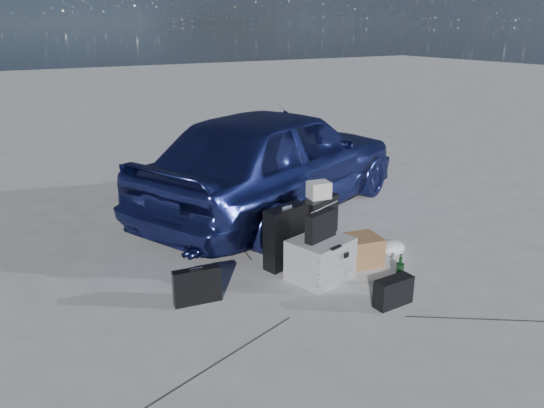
{
  "coord_description": "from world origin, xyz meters",
  "views": [
    {
      "loc": [
        -2.92,
        -3.7,
        2.48
      ],
      "look_at": [
        -0.19,
        0.85,
        0.68
      ],
      "focal_mm": 35.0,
      "sensor_mm": 36.0,
      "label": 1
    }
  ],
  "objects_px": {
    "suitcase_right": "(319,224)",
    "cardboard_box": "(360,250)",
    "suitcase_left": "(286,237)",
    "green_bottle": "(400,270)",
    "car": "(276,159)",
    "duffel_bag": "(291,231)",
    "pelican_case": "(320,259)",
    "briefcase": "(197,286)"
  },
  "relations": [
    {
      "from": "cardboard_box",
      "to": "briefcase",
      "type": "bearing_deg",
      "value": 176.53
    },
    {
      "from": "suitcase_left",
      "to": "green_bottle",
      "type": "distance_m",
      "value": 1.23
    },
    {
      "from": "pelican_case",
      "to": "duffel_bag",
      "type": "distance_m",
      "value": 0.93
    },
    {
      "from": "briefcase",
      "to": "suitcase_left",
      "type": "xyz_separation_m",
      "value": [
        1.15,
        0.27,
        0.16
      ]
    },
    {
      "from": "duffel_bag",
      "to": "cardboard_box",
      "type": "relative_size",
      "value": 1.55
    },
    {
      "from": "suitcase_left",
      "to": "suitcase_right",
      "type": "xyz_separation_m",
      "value": [
        0.54,
        0.15,
        -0.02
      ]
    },
    {
      "from": "suitcase_right",
      "to": "pelican_case",
      "type": "bearing_deg",
      "value": -145.1
    },
    {
      "from": "car",
      "to": "briefcase",
      "type": "bearing_deg",
      "value": 109.56
    },
    {
      "from": "suitcase_left",
      "to": "suitcase_right",
      "type": "distance_m",
      "value": 0.56
    },
    {
      "from": "green_bottle",
      "to": "car",
      "type": "bearing_deg",
      "value": 88.38
    },
    {
      "from": "car",
      "to": "suitcase_left",
      "type": "distance_m",
      "value": 1.79
    },
    {
      "from": "suitcase_left",
      "to": "suitcase_right",
      "type": "height_order",
      "value": "suitcase_left"
    },
    {
      "from": "briefcase",
      "to": "car",
      "type": "bearing_deg",
      "value": 51.47
    },
    {
      "from": "cardboard_box",
      "to": "green_bottle",
      "type": "bearing_deg",
      "value": -87.18
    },
    {
      "from": "suitcase_right",
      "to": "green_bottle",
      "type": "bearing_deg",
      "value": -100.86
    },
    {
      "from": "car",
      "to": "cardboard_box",
      "type": "bearing_deg",
      "value": 153.85
    },
    {
      "from": "car",
      "to": "suitcase_right",
      "type": "bearing_deg",
      "value": 145.83
    },
    {
      "from": "cardboard_box",
      "to": "green_bottle",
      "type": "relative_size",
      "value": 1.36
    },
    {
      "from": "pelican_case",
      "to": "suitcase_left",
      "type": "xyz_separation_m",
      "value": [
        -0.14,
        0.44,
        0.12
      ]
    },
    {
      "from": "cardboard_box",
      "to": "green_bottle",
      "type": "xyz_separation_m",
      "value": [
        0.03,
        -0.58,
        -0.0
      ]
    },
    {
      "from": "duffel_bag",
      "to": "pelican_case",
      "type": "bearing_deg",
      "value": -105.02
    },
    {
      "from": "suitcase_right",
      "to": "cardboard_box",
      "type": "xyz_separation_m",
      "value": [
        0.17,
        -0.54,
        -0.16
      ]
    },
    {
      "from": "pelican_case",
      "to": "briefcase",
      "type": "height_order",
      "value": "pelican_case"
    },
    {
      "from": "car",
      "to": "pelican_case",
      "type": "distance_m",
      "value": 2.16
    },
    {
      "from": "pelican_case",
      "to": "briefcase",
      "type": "relative_size",
      "value": 1.31
    },
    {
      "from": "car",
      "to": "suitcase_right",
      "type": "height_order",
      "value": "car"
    },
    {
      "from": "green_bottle",
      "to": "duffel_bag",
      "type": "bearing_deg",
      "value": 104.67
    },
    {
      "from": "pelican_case",
      "to": "green_bottle",
      "type": "bearing_deg",
      "value": -55.39
    },
    {
      "from": "suitcase_left",
      "to": "cardboard_box",
      "type": "bearing_deg",
      "value": -42.33
    },
    {
      "from": "car",
      "to": "briefcase",
      "type": "distance_m",
      "value": 2.73
    },
    {
      "from": "suitcase_right",
      "to": "cardboard_box",
      "type": "distance_m",
      "value": 0.58
    },
    {
      "from": "car",
      "to": "green_bottle",
      "type": "relative_size",
      "value": 14.25
    },
    {
      "from": "briefcase",
      "to": "green_bottle",
      "type": "bearing_deg",
      "value": -11.45
    },
    {
      "from": "duffel_bag",
      "to": "green_bottle",
      "type": "bearing_deg",
      "value": -76.28
    },
    {
      "from": "car",
      "to": "suitcase_right",
      "type": "xyz_separation_m",
      "value": [
        -0.27,
        -1.39,
        -0.43
      ]
    },
    {
      "from": "pelican_case",
      "to": "duffel_bag",
      "type": "relative_size",
      "value": 0.91
    },
    {
      "from": "pelican_case",
      "to": "duffel_bag",
      "type": "height_order",
      "value": "pelican_case"
    },
    {
      "from": "pelican_case",
      "to": "cardboard_box",
      "type": "height_order",
      "value": "pelican_case"
    },
    {
      "from": "suitcase_left",
      "to": "suitcase_right",
      "type": "relative_size",
      "value": 1.05
    },
    {
      "from": "suitcase_right",
      "to": "cardboard_box",
      "type": "relative_size",
      "value": 1.51
    },
    {
      "from": "suitcase_right",
      "to": "green_bottle",
      "type": "xyz_separation_m",
      "value": [
        0.2,
        -1.12,
        -0.16
      ]
    },
    {
      "from": "suitcase_right",
      "to": "cardboard_box",
      "type": "bearing_deg",
      "value": -93.35
    }
  ]
}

